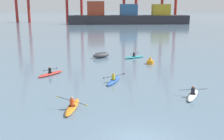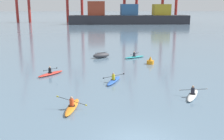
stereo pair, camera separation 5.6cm
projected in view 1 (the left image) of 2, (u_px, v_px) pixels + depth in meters
container_barge at (128, 17)px, 110.44m from camera, size 48.67×8.07×9.08m
capsized_dinghy at (101, 55)px, 37.91m from camera, size 2.80×2.25×0.76m
channel_buoy at (150, 61)px, 33.80m from camera, size 0.90×0.90×1.00m
kayak_orange at (72, 106)px, 19.03m from camera, size 2.21×3.45×0.98m
kayak_teal at (134, 57)px, 37.81m from camera, size 3.24×2.23×1.00m
kayak_white at (193, 95)px, 21.61m from camera, size 2.14×3.28×0.95m
kayak_red at (51, 73)px, 28.42m from camera, size 2.57×3.04×0.98m
kayak_blue at (114, 80)px, 25.75m from camera, size 2.07×3.38×0.98m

